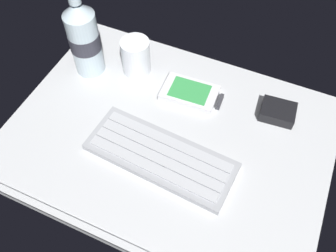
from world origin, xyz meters
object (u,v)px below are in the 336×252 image
keyboard (160,156)px  handheld_device (192,94)px  water_bottle (84,38)px  charger_block (278,112)px  juice_cup (136,58)px

keyboard → handheld_device: bearing=90.8°
water_bottle → charger_block: water_bottle is taller
water_bottle → charger_block: 43.69cm
keyboard → handheld_device: 17.11cm
juice_cup → charger_block: juice_cup is taller
keyboard → handheld_device: (-0.25, 17.11, -0.08)cm
keyboard → juice_cup: juice_cup is taller
handheld_device → water_bottle: 25.98cm
water_bottle → keyboard: bearing=-31.6°
handheld_device → water_bottle: water_bottle is taller
handheld_device → juice_cup: juice_cup is taller
juice_cup → water_bottle: bearing=-159.5°
juice_cup → handheld_device: bearing=-7.6°
juice_cup → keyboard: bearing=-52.3°
handheld_device → charger_block: size_ratio=1.87×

